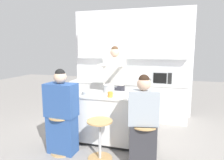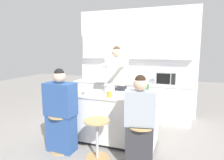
% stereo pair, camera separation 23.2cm
% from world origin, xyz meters
% --- Properties ---
extents(ground_plane, '(16.00, 16.00, 0.00)m').
position_xyz_m(ground_plane, '(0.00, 0.00, 0.00)').
color(ground_plane, gray).
extents(wall_back, '(3.08, 0.22, 2.70)m').
position_xyz_m(wall_back, '(0.00, 1.80, 1.54)').
color(wall_back, white).
rests_on(wall_back, ground_plane).
extents(back_counter, '(2.86, 0.68, 0.89)m').
position_xyz_m(back_counter, '(0.00, 1.47, 0.44)').
color(back_counter, white).
rests_on(back_counter, ground_plane).
extents(kitchen_island, '(1.67, 0.65, 0.89)m').
position_xyz_m(kitchen_island, '(0.00, 0.00, 0.45)').
color(kitchen_island, black).
rests_on(kitchen_island, ground_plane).
extents(bar_stool_leftmost, '(0.39, 0.39, 0.62)m').
position_xyz_m(bar_stool_leftmost, '(-0.67, -0.59, 0.35)').
color(bar_stool_leftmost, tan).
rests_on(bar_stool_leftmost, ground_plane).
extents(bar_stool_center, '(0.39, 0.39, 0.62)m').
position_xyz_m(bar_stool_center, '(0.00, -0.61, 0.35)').
color(bar_stool_center, tan).
rests_on(bar_stool_center, ground_plane).
extents(bar_stool_rightmost, '(0.39, 0.39, 0.62)m').
position_xyz_m(bar_stool_rightmost, '(0.67, -0.58, 0.35)').
color(bar_stool_rightmost, tan).
rests_on(bar_stool_rightmost, ground_plane).
extents(person_cooking, '(0.48, 0.57, 1.75)m').
position_xyz_m(person_cooking, '(-0.10, 0.63, 0.87)').
color(person_cooking, '#383842').
rests_on(person_cooking, ground_plane).
extents(person_wrapped_blanket, '(0.51, 0.31, 1.39)m').
position_xyz_m(person_wrapped_blanket, '(-0.66, -0.58, 0.65)').
color(person_wrapped_blanket, '#2D5193').
rests_on(person_wrapped_blanket, ground_plane).
extents(person_seated_near, '(0.46, 0.34, 1.35)m').
position_xyz_m(person_seated_near, '(0.65, -0.58, 0.61)').
color(person_seated_near, '#333338').
rests_on(person_seated_near, ground_plane).
extents(cooking_pot, '(0.30, 0.21, 0.15)m').
position_xyz_m(cooking_pot, '(-0.08, 0.13, 0.97)').
color(cooking_pot, '#B7BABC').
rests_on(cooking_pot, kitchen_island).
extents(fruit_bowl, '(0.22, 0.22, 0.06)m').
position_xyz_m(fruit_bowl, '(-0.39, -0.14, 0.92)').
color(fruit_bowl, '#B7BABC').
rests_on(fruit_bowl, kitchen_island).
extents(coffee_cup_near, '(0.12, 0.09, 0.10)m').
position_xyz_m(coffee_cup_near, '(0.05, -0.20, 0.94)').
color(coffee_cup_near, orange).
rests_on(coffee_cup_near, kitchen_island).
extents(banana_bunch, '(0.17, 0.12, 0.06)m').
position_xyz_m(banana_bunch, '(-0.65, -0.09, 0.92)').
color(banana_bunch, yellow).
rests_on(banana_bunch, kitchen_island).
extents(juice_carton, '(0.07, 0.07, 0.22)m').
position_xyz_m(juice_carton, '(0.61, 0.17, 0.99)').
color(juice_carton, '#38844C').
rests_on(juice_carton, kitchen_island).
extents(microwave, '(0.47, 0.37, 0.31)m').
position_xyz_m(microwave, '(0.83, 1.43, 1.04)').
color(microwave, '#B2B5B7').
rests_on(microwave, back_counter).
extents(potted_plant, '(0.22, 0.22, 0.28)m').
position_xyz_m(potted_plant, '(-0.40, 1.47, 1.04)').
color(potted_plant, beige).
rests_on(potted_plant, back_counter).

